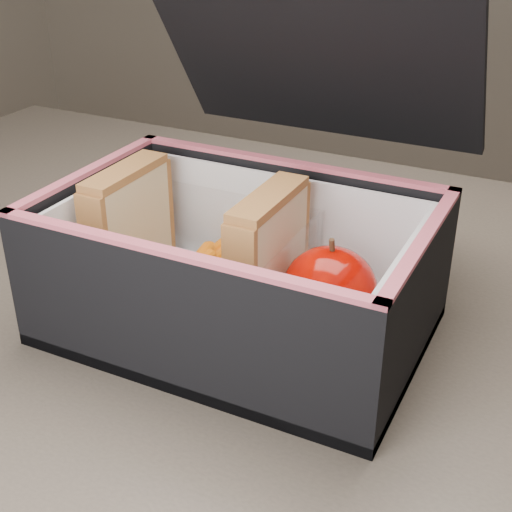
# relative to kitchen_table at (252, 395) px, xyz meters

# --- Properties ---
(kitchen_table) EXTENTS (1.20, 0.80, 0.75)m
(kitchen_table) POSITION_rel_kitchen_table_xyz_m (0.00, 0.00, 0.00)
(kitchen_table) COLOR brown
(kitchen_table) RESTS_ON ground
(lunch_bag) EXTENTS (0.29, 0.30, 0.27)m
(lunch_bag) POSITION_rel_kitchen_table_xyz_m (0.00, -0.02, 0.15)
(lunch_bag) COLOR black
(lunch_bag) RESTS_ON kitchen_table
(plastic_tub) EXTENTS (0.18, 0.13, 0.07)m
(plastic_tub) POSITION_rel_kitchen_table_xyz_m (-0.04, -0.02, 0.14)
(plastic_tub) COLOR white
(plastic_tub) RESTS_ON lunch_bag
(sandwich_left) EXTENTS (0.03, 0.09, 0.10)m
(sandwich_left) POSITION_rel_kitchen_table_xyz_m (-0.11, -0.02, 0.16)
(sandwich_left) COLOR #CDB682
(sandwich_left) RESTS_ON plastic_tub
(sandwich_right) EXTENTS (0.03, 0.09, 0.10)m
(sandwich_right) POSITION_rel_kitchen_table_xyz_m (0.02, -0.02, 0.16)
(sandwich_right) COLOR #CDB682
(sandwich_right) RESTS_ON plastic_tub
(carrot_sticks) EXTENTS (0.04, 0.14, 0.03)m
(carrot_sticks) POSITION_rel_kitchen_table_xyz_m (-0.04, -0.03, 0.12)
(carrot_sticks) COLOR #E15100
(carrot_sticks) RESTS_ON plastic_tub
(paper_napkin) EXTENTS (0.09, 0.09, 0.01)m
(paper_napkin) POSITION_rel_kitchen_table_xyz_m (0.08, -0.02, 0.11)
(paper_napkin) COLOR white
(paper_napkin) RESTS_ON lunch_bag
(red_apple) EXTENTS (0.08, 0.08, 0.08)m
(red_apple) POSITION_rel_kitchen_table_xyz_m (0.08, -0.02, 0.14)
(red_apple) COLOR #7D0201
(red_apple) RESTS_ON paper_napkin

